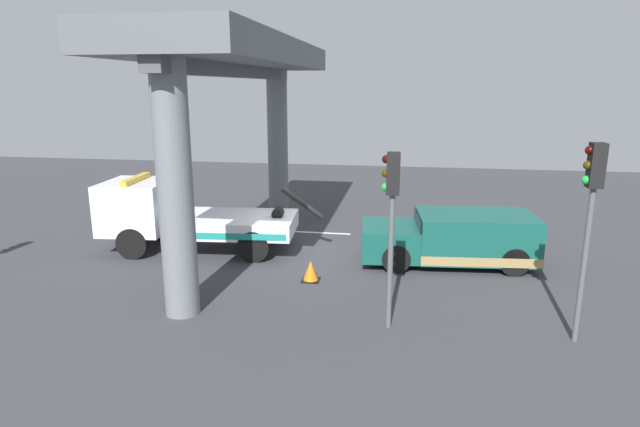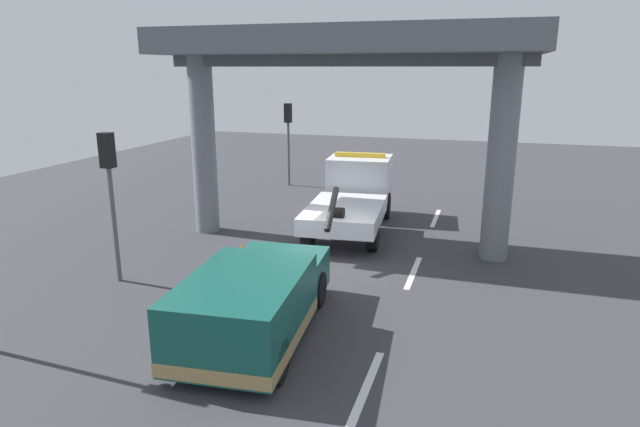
{
  "view_description": "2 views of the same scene",
  "coord_description": "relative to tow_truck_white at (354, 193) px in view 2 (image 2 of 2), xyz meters",
  "views": [
    {
      "loc": [
        -3.29,
        15.87,
        5.36
      ],
      "look_at": [
        -0.51,
        -0.61,
        1.27
      ],
      "focal_mm": 29.31,
      "sensor_mm": 36.0,
      "label": 1
    },
    {
      "loc": [
        -14.53,
        -4.52,
        5.58
      ],
      "look_at": [
        0.01,
        0.06,
        1.49
      ],
      "focal_mm": 30.61,
      "sensor_mm": 36.0,
      "label": 2
    }
  ],
  "objects": [
    {
      "name": "ground_plane",
      "position": [
        -4.13,
        -0.07,
        -1.25
      ],
      "size": [
        60.0,
        40.0,
        0.1
      ],
      "primitive_type": "cube",
      "color": "#38383D"
    },
    {
      "name": "lane_stripe_west",
      "position": [
        -10.13,
        -2.78,
        -1.2
      ],
      "size": [
        2.6,
        0.16,
        0.01
      ],
      "primitive_type": "cube",
      "color": "silver",
      "rests_on": "ground"
    },
    {
      "name": "lane_stripe_mid",
      "position": [
        -4.13,
        -2.78,
        -1.2
      ],
      "size": [
        2.6,
        0.16,
        0.01
      ],
      "primitive_type": "cube",
      "color": "silver",
      "rests_on": "ground"
    },
    {
      "name": "lane_stripe_east",
      "position": [
        1.87,
        -2.78,
        -1.2
      ],
      "size": [
        2.6,
        0.16,
        0.01
      ],
      "primitive_type": "cube",
      "color": "silver",
      "rests_on": "ground"
    },
    {
      "name": "tow_truck_white",
      "position": [
        0.0,
        0.0,
        0.0
      ],
      "size": [
        7.33,
        2.9,
        2.46
      ],
      "color": "white",
      "rests_on": "ground"
    },
    {
      "name": "towed_van_green",
      "position": [
        -8.97,
        -0.08,
        -0.42
      ],
      "size": [
        5.37,
        2.62,
        1.58
      ],
      "color": "#145147",
      "rests_on": "ground"
    },
    {
      "name": "overpass_structure",
      "position": [
        -2.17,
        -0.07,
        4.5
      ],
      "size": [
        3.6,
        11.66,
        6.75
      ],
      "color": "slate",
      "rests_on": "ground"
    },
    {
      "name": "traffic_light_far",
      "position": [
        -7.11,
        4.73,
        1.72
      ],
      "size": [
        0.39,
        0.32,
        4.0
      ],
      "color": "#515456",
      "rests_on": "ground"
    },
    {
      "name": "traffic_light_mid",
      "position": [
        5.89,
        4.73,
        1.69
      ],
      "size": [
        0.39,
        0.32,
        3.95
      ],
      "color": "#515456",
      "rests_on": "ground"
    },
    {
      "name": "traffic_cone_orange",
      "position": [
        -4.84,
        2.14,
        -0.92
      ],
      "size": [
        0.49,
        0.49,
        0.59
      ],
      "color": "orange",
      "rests_on": "ground"
    }
  ]
}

